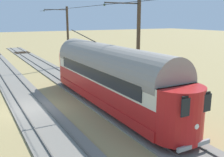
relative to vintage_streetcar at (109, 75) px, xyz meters
name	(u,v)px	position (x,y,z in m)	size (l,w,h in m)	color
ground_plane	(33,109)	(4.87, -1.91, -2.25)	(220.00, 220.00, 0.00)	#9E8956
track_streetcar_siding	(96,97)	(0.00, -2.23, -2.20)	(2.80, 80.00, 0.18)	slate
track_adjacent_siding	(32,107)	(4.87, -2.23, -2.20)	(2.80, 80.00, 0.18)	slate
vintage_streetcar	(109,75)	(0.00, 0.00, 0.00)	(2.65, 16.01, 4.88)	red
catenary_pole_foreground	(67,36)	(-2.73, -16.09, 1.65)	(3.03, 0.28, 7.46)	#423323
catenary_pole_mid_near	(137,48)	(-2.73, -0.62, 1.65)	(3.03, 0.28, 7.46)	#423323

